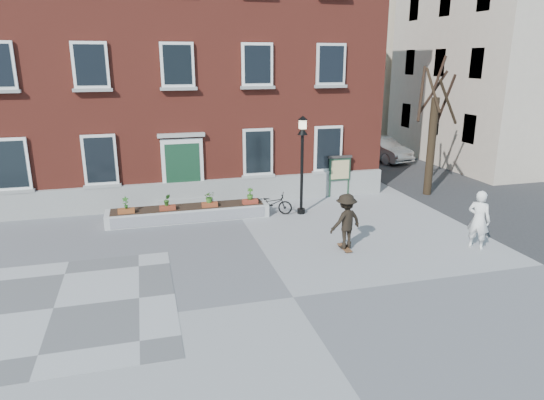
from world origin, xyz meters
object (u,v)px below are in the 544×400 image
object	(u,v)px
bicycle	(272,203)
notice_board	(340,169)
skateboarder	(346,221)
parked_car	(381,149)
lamp_post	(302,152)
bystander	(479,220)

from	to	relation	value
bicycle	notice_board	bearing A→B (deg)	-40.49
notice_board	skateboarder	distance (m)	6.43
parked_car	lamp_post	world-z (taller)	lamp_post
bicycle	parked_car	bearing A→B (deg)	-22.73
bicycle	lamp_post	xyz separation A→B (m)	(1.16, -0.28, 2.10)
bystander	notice_board	distance (m)	7.29
skateboarder	bystander	bearing A→B (deg)	-13.53
parked_car	bystander	size ratio (longest dim) A/B	2.18
bicycle	lamp_post	bearing A→B (deg)	-79.12
notice_board	parked_car	bearing A→B (deg)	50.67
bicycle	notice_board	xyz separation A→B (m)	(3.62, 1.69, 0.83)
bicycle	bystander	bearing A→B (deg)	-109.36
bystander	parked_car	bearing A→B (deg)	-49.18
bicycle	skateboarder	world-z (taller)	skateboarder
bystander	notice_board	world-z (taller)	bystander
skateboarder	lamp_post	bearing A→B (deg)	92.35
bystander	notice_board	bearing A→B (deg)	-18.85
parked_car	notice_board	distance (m)	8.91
bicycle	notice_board	distance (m)	4.08
bicycle	bystander	size ratio (longest dim) A/B	0.84
bicycle	parked_car	world-z (taller)	parked_car
bystander	lamp_post	size ratio (longest dim) A/B	0.50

